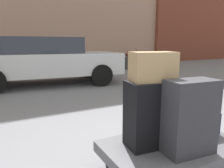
# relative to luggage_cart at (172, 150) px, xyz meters

# --- Properties ---
(luggage_cart) EXTENTS (1.26, 0.77, 0.34)m
(luggage_cart) POSITION_rel_luggage_cart_xyz_m (0.00, 0.00, 0.00)
(luggage_cart) COLOR #4C4C51
(luggage_cart) RESTS_ON ground_plane
(suitcase_black_rear_left) EXTENTS (0.46, 0.30, 0.58)m
(suitcase_black_rear_left) POSITION_rel_luggage_cart_xyz_m (-0.20, 0.08, 0.36)
(suitcase_black_rear_left) COLOR black
(suitcase_black_rear_left) RESTS_ON luggage_cart
(suitcase_navy_center) EXTENTS (0.56, 0.45, 0.22)m
(suitcase_navy_center) POSITION_rel_luggage_cart_xyz_m (0.32, 0.14, 0.18)
(suitcase_navy_center) COLOR #191E47
(suitcase_navy_center) RESTS_ON luggage_cart
(suitcase_charcoal_front_left) EXTENTS (0.44, 0.26, 0.62)m
(suitcase_charcoal_front_left) POSITION_rel_luggage_cart_xyz_m (-0.01, -0.18, 0.38)
(suitcase_charcoal_front_left) COLOR #2D2D33
(suitcase_charcoal_front_left) RESTS_ON luggage_cart
(duffel_bag_tan_topmost_pile) EXTENTS (0.41, 0.29, 0.25)m
(duffel_bag_tan_topmost_pile) POSITION_rel_luggage_cart_xyz_m (-0.20, 0.08, 0.78)
(duffel_bag_tan_topmost_pile) COLOR #9E7F56
(duffel_bag_tan_topmost_pile) RESTS_ON suitcase_black_rear_left
(parked_car) EXTENTS (4.47, 2.29, 1.42)m
(parked_car) POSITION_rel_luggage_cart_xyz_m (-0.12, 5.27, 0.49)
(parked_car) COLOR silver
(parked_car) RESTS_ON ground_plane
(bicycle_leaning) EXTENTS (1.75, 0.33, 0.96)m
(bicycle_leaning) POSITION_rel_luggage_cart_xyz_m (5.38, 9.13, 0.10)
(bicycle_leaning) COLOR black
(bicycle_leaning) RESTS_ON ground_plane
(bollard_kerb_near) EXTENTS (0.25, 0.25, 0.61)m
(bollard_kerb_near) POSITION_rel_luggage_cart_xyz_m (2.79, 7.44, 0.04)
(bollard_kerb_near) COLOR #383838
(bollard_kerb_near) RESTS_ON ground_plane
(bollard_kerb_mid) EXTENTS (0.25, 0.25, 0.61)m
(bollard_kerb_mid) POSITION_rel_luggage_cart_xyz_m (4.06, 7.44, 0.04)
(bollard_kerb_mid) COLOR #383838
(bollard_kerb_mid) RESTS_ON ground_plane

